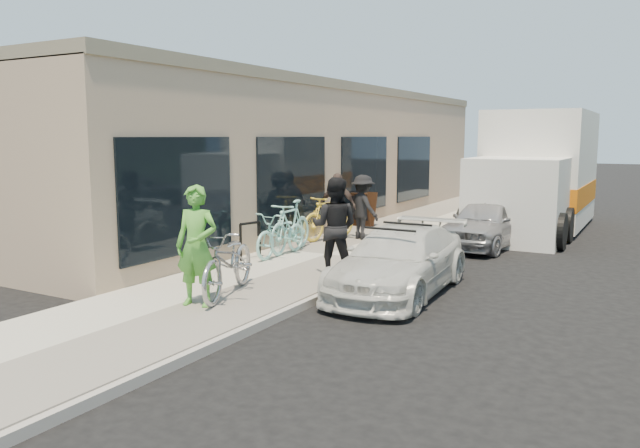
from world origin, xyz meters
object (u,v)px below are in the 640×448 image
at_px(tandem_bike, 229,261).
at_px(woman_rider, 197,246).
at_px(cruiser_bike_c, 329,217).
at_px(moving_truck, 537,177).
at_px(sedan_white, 399,261).
at_px(bystander_b, 337,206).
at_px(bystander_a, 363,207).
at_px(cruiser_bike_b, 282,234).
at_px(sedan_silver, 487,223).
at_px(man_standing, 335,227).
at_px(cruiser_bike_a, 291,226).
at_px(bike_rack, 250,237).
at_px(sandwich_board, 363,209).

relative_size(tandem_bike, woman_rider, 1.16).
bearing_deg(cruiser_bike_c, moving_truck, 66.68).
relative_size(sedan_white, bystander_b, 2.43).
bearing_deg(bystander_b, cruiser_bike_c, -142.87).
relative_size(cruiser_bike_c, bystander_a, 1.17).
bearing_deg(cruiser_bike_b, tandem_bike, -71.82).
bearing_deg(sedan_silver, sedan_white, -85.41).
bearing_deg(sedan_white, man_standing, 172.24).
distance_m(cruiser_bike_b, bystander_a, 2.94).
bearing_deg(bystander_a, cruiser_bike_c, 59.10).
height_order(tandem_bike, cruiser_bike_a, cruiser_bike_a).
relative_size(bike_rack, cruiser_bike_c, 0.42).
height_order(cruiser_bike_b, cruiser_bike_c, cruiser_bike_c).
height_order(cruiser_bike_a, cruiser_bike_b, cruiser_bike_a).
distance_m(sedan_white, woman_rider, 3.54).
xyz_separation_m(sedan_silver, woman_rider, (-2.28, -8.05, 0.47)).
bearing_deg(woman_rider, cruiser_bike_a, 91.29).
bearing_deg(cruiser_bike_b, bystander_a, 78.33).
bearing_deg(woman_rider, cruiser_bike_c, 87.63).
relative_size(bike_rack, sandwich_board, 0.82).
bearing_deg(cruiser_bike_a, bystander_b, 81.59).
height_order(sandwich_board, sedan_white, sedan_white).
bearing_deg(cruiser_bike_c, sedan_silver, 38.25).
xyz_separation_m(sandwich_board, tandem_bike, (1.52, -8.13, 0.07)).
xyz_separation_m(sedan_silver, bystander_a, (-2.80, -1.21, 0.35)).
relative_size(sedan_silver, woman_rider, 1.92).
distance_m(cruiser_bike_a, cruiser_bike_b, 0.51).
distance_m(sedan_silver, cruiser_bike_b, 5.28).
bearing_deg(bike_rack, sedan_silver, 51.75).
xyz_separation_m(cruiser_bike_a, bystander_a, (0.64, 2.37, 0.23)).
height_order(sedan_silver, woman_rider, woman_rider).
bearing_deg(bystander_a, woman_rider, 119.40).
bearing_deg(moving_truck, bike_rack, -116.86).
bearing_deg(tandem_bike, sedan_white, 25.77).
bearing_deg(bike_rack, cruiser_bike_c, 85.83).
relative_size(sedan_white, tandem_bike, 1.89).
bearing_deg(sedan_silver, cruiser_bike_c, -148.43).
relative_size(sandwich_board, cruiser_bike_b, 0.53).
xyz_separation_m(sedan_silver, cruiser_bike_c, (-3.50, -1.68, 0.12)).
bearing_deg(sandwich_board, tandem_bike, -73.45).
bearing_deg(moving_truck, bystander_a, -123.83).
distance_m(sedan_silver, bystander_b, 3.71).
relative_size(moving_truck, cruiser_bike_b, 3.81).
xyz_separation_m(cruiser_bike_a, bystander_b, (0.08, 2.04, 0.26)).
relative_size(sedan_white, cruiser_bike_b, 2.19).
bearing_deg(cruiser_bike_a, tandem_bike, -78.40).
relative_size(cruiser_bike_a, cruiser_bike_b, 1.03).
bearing_deg(bystander_a, sedan_white, 148.35).
bearing_deg(woman_rider, tandem_bike, 73.40).
bearing_deg(man_standing, sandwich_board, -82.71).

